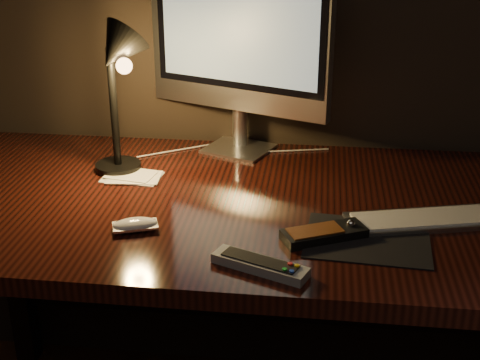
# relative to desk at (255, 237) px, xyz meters

# --- Properties ---
(desk) EXTENTS (1.60, 0.75, 0.75)m
(desk) POSITION_rel_desk_xyz_m (0.00, 0.00, 0.00)
(desk) COLOR black
(desk) RESTS_ON ground
(monitor) EXTENTS (0.47, 0.21, 0.52)m
(monitor) POSITION_rel_desk_xyz_m (-0.07, 0.24, 0.44)
(monitor) COLOR silver
(monitor) RESTS_ON desk
(keyboard) EXTENTS (0.38, 0.19, 0.01)m
(keyboard) POSITION_rel_desk_xyz_m (0.39, -0.13, 0.14)
(keyboard) COLOR silver
(keyboard) RESTS_ON desk
(mousepad) EXTENTS (0.25, 0.21, 0.00)m
(mousepad) POSITION_rel_desk_xyz_m (0.25, -0.23, 0.13)
(mousepad) COLOR black
(mousepad) RESTS_ON desk
(mouse) EXTENTS (0.10, 0.07, 0.02)m
(mouse) POSITION_rel_desk_xyz_m (-0.22, -0.24, 0.14)
(mouse) COLOR white
(mouse) RESTS_ON desk
(media_remote) EXTENTS (0.18, 0.13, 0.03)m
(media_remote) POSITION_rel_desk_xyz_m (0.16, -0.23, 0.14)
(media_remote) COLOR black
(media_remote) RESTS_ON desk
(tv_remote) EXTENTS (0.18, 0.11, 0.02)m
(tv_remote) POSITION_rel_desk_xyz_m (0.05, -0.36, 0.14)
(tv_remote) COLOR #94979A
(tv_remote) RESTS_ON desk
(papers) EXTENTS (0.14, 0.10, 0.01)m
(papers) POSITION_rel_desk_xyz_m (-0.30, 0.02, 0.13)
(papers) COLOR white
(papers) RESTS_ON desk
(desk_lamp) EXTENTS (0.19, 0.20, 0.38)m
(desk_lamp) POSITION_rel_desk_xyz_m (-0.32, 0.04, 0.38)
(desk_lamp) COLOR black
(desk_lamp) RESTS_ON desk
(cable) EXTENTS (0.47, 0.19, 0.00)m
(cable) POSITION_rel_desk_xyz_m (-0.08, 0.22, 0.13)
(cable) COLOR white
(cable) RESTS_ON desk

